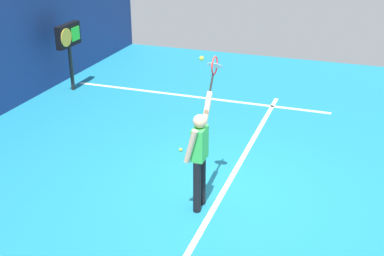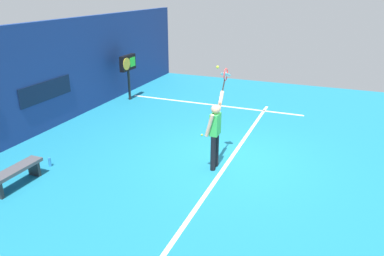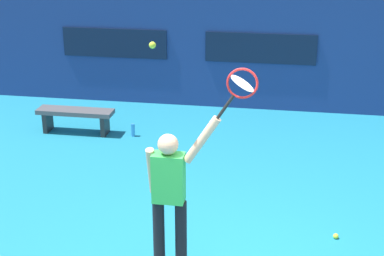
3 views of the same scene
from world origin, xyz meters
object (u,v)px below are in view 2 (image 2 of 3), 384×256
tennis_ball (218,67)px  spare_ball (202,135)px  scoreboard_clock (128,65)px  tennis_racket (225,76)px  tennis_player (215,131)px  court_bench (15,173)px  water_bottle (50,162)px

tennis_ball → spare_ball: size_ratio=1.00×
tennis_ball → scoreboard_clock: 7.11m
tennis_racket → tennis_ball: size_ratio=8.84×
tennis_player → court_bench: tennis_player is taller
tennis_ball → water_bottle: (-1.38, 4.03, -2.52)m
tennis_racket → court_bench: size_ratio=0.43×
tennis_racket → spare_ball: 2.71m
scoreboard_clock → tennis_racket: bearing=-126.0°
tennis_ball → scoreboard_clock: size_ratio=0.04×
tennis_player → scoreboard_clock: size_ratio=1.05×
tennis_player → court_bench: 4.78m
tennis_player → tennis_racket: tennis_racket is taller
tennis_player → scoreboard_clock: (4.50, 5.19, 0.42)m
scoreboard_clock → water_bottle: 6.27m
spare_ball → tennis_player: bearing=-151.1°
tennis_player → tennis_racket: 1.43m
tennis_player → water_bottle: tennis_player is taller
tennis_player → tennis_racket: size_ratio=3.20×
tennis_player → scoreboard_clock: 6.88m
tennis_racket → water_bottle: tennis_racket is taller
water_bottle → spare_ball: 4.49m
tennis_racket → scoreboard_clock: 6.47m
tennis_ball → court_bench: 5.25m
spare_ball → tennis_ball: bearing=-151.2°
tennis_racket → water_bottle: (-2.23, 3.97, -2.13)m
tennis_racket → scoreboard_clock: bearing=54.0°
tennis_racket → tennis_ball: 0.94m
court_bench → tennis_player: bearing=-56.9°
tennis_racket → court_bench: (-3.31, 3.97, -1.91)m
tennis_ball → spare_ball: bearing=28.8°
court_bench → water_bottle: bearing=0.0°
water_bottle → spare_ball: bearing=-40.6°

